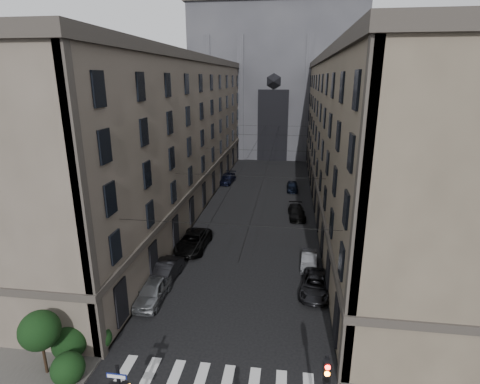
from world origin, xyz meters
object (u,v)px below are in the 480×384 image
at_px(car_left_midfar, 193,241).
at_px(car_left_far, 227,178).
at_px(car_left_midnear, 164,273).
at_px(car_right_midnear, 316,285).
at_px(car_left_near, 153,291).
at_px(car_right_far, 292,186).
at_px(gothic_tower, 277,70).
at_px(car_right_midfar, 297,212).
at_px(car_right_near, 309,260).

bearing_deg(car_left_midfar, car_left_far, 93.60).
xyz_separation_m(car_left_midnear, car_right_midnear, (12.31, 0.04, -0.13)).
distance_m(car_left_near, car_right_far, 32.21).
distance_m(gothic_tower, car_left_midfar, 56.28).
bearing_deg(gothic_tower, car_left_near, -95.61).
xyz_separation_m(car_left_near, car_right_midnear, (12.25, 2.81, -0.11)).
distance_m(car_left_far, car_right_midfar, 18.02).
bearing_deg(car_right_midfar, car_right_midnear, -89.92).
distance_m(gothic_tower, car_right_near, 58.46).
bearing_deg(car_right_midnear, car_right_far, 101.81).
distance_m(car_left_near, car_left_midfar, 9.20).
height_order(car_left_near, car_right_near, car_left_near).
xyz_separation_m(car_left_midnear, car_right_far, (10.40, 27.73, -0.12)).
bearing_deg(car_left_near, gothic_tower, 84.20).
bearing_deg(car_left_near, car_right_midnear, 12.75).
height_order(car_left_far, car_right_midnear, car_left_far).
relative_size(gothic_tower, car_left_midnear, 11.75).
xyz_separation_m(car_left_far, car_right_midfar, (10.97, -14.30, -0.05)).
bearing_deg(car_left_midfar, car_right_far, 67.50).
bearing_deg(car_right_midnear, car_right_near, 102.64).
height_order(car_left_far, car_right_near, car_left_far).
bearing_deg(gothic_tower, car_left_far, -102.08).
relative_size(car_right_midfar, car_right_far, 1.15).
xyz_separation_m(car_left_midfar, car_right_far, (9.59, 21.34, -0.11)).
bearing_deg(car_left_far, car_right_midfar, -46.81).
height_order(car_left_far, car_right_midfar, car_left_far).
xyz_separation_m(car_left_midfar, car_right_near, (11.15, -2.21, -0.17)).
relative_size(gothic_tower, car_left_midfar, 10.01).
relative_size(car_left_far, car_right_near, 1.31).
bearing_deg(car_left_midnear, gothic_tower, 89.77).
bearing_deg(car_right_far, car_left_midnear, -111.78).
xyz_separation_m(car_right_near, car_right_midfar, (-1.00, 12.31, 0.05)).
bearing_deg(car_right_far, car_left_near, -109.96).
bearing_deg(car_left_midfar, car_right_midnear, -27.21).
relative_size(car_left_midnear, car_right_midnear, 1.00).
xyz_separation_m(car_left_midfar, car_right_midfar, (10.16, 10.10, -0.12)).
relative_size(car_left_near, car_right_midfar, 1.00).
xyz_separation_m(car_right_near, car_right_midnear, (0.34, -4.14, 0.05)).
relative_size(car_left_midnear, car_right_far, 1.21).
height_order(car_left_midnear, car_right_far, car_left_midnear).
distance_m(car_left_midfar, car_left_far, 24.41).
distance_m(car_right_near, car_right_far, 23.60).
height_order(car_left_near, car_left_midnear, car_left_midnear).
bearing_deg(car_right_near, car_right_midfar, 98.51).
xyz_separation_m(car_left_far, car_right_far, (10.40, -3.06, -0.04)).
bearing_deg(car_left_midnear, car_left_midfar, 88.50).
bearing_deg(car_right_far, car_left_far, 162.39).
height_order(car_left_near, car_right_far, car_left_near).
bearing_deg(car_right_midfar, car_right_near, -89.96).
bearing_deg(car_right_near, car_left_midnear, -156.87).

